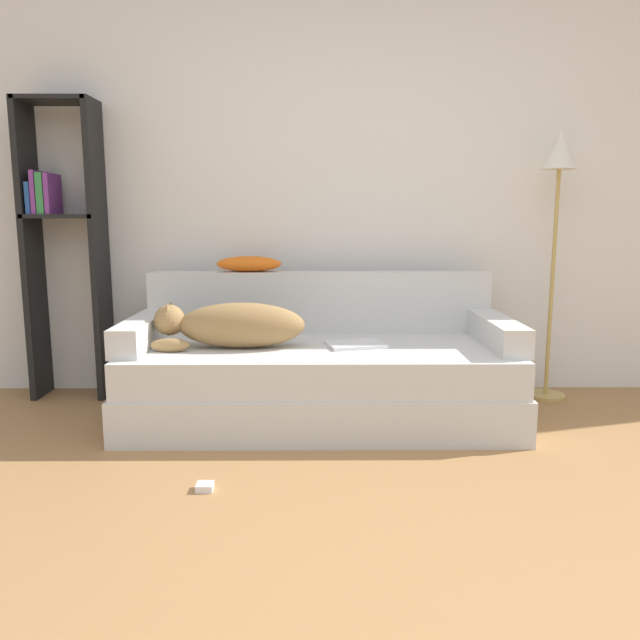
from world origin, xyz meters
name	(u,v)px	position (x,y,z in m)	size (l,w,h in m)	color
ground_plane	(403,616)	(0.00, 0.00, 0.00)	(20.00, 20.00, 0.00)	#9E7042
wall_back	(355,173)	(0.00, 2.35, 1.35)	(7.82, 0.06, 2.70)	silver
couch	(320,383)	(-0.22, 1.70, 0.20)	(2.04, 0.93, 0.41)	silver
couch_backrest	(319,302)	(-0.22, 2.09, 0.59)	(2.00, 0.15, 0.35)	silver
couch_arm_left	(142,332)	(-1.16, 1.69, 0.49)	(0.15, 0.74, 0.14)	silver
couch_arm_right	(497,331)	(0.73, 1.69, 0.49)	(0.15, 0.74, 0.14)	silver
dog	(233,325)	(-0.67, 1.63, 0.53)	(0.78, 0.26, 0.24)	olive
laptop	(355,345)	(-0.03, 1.66, 0.42)	(0.33, 0.27, 0.02)	silver
throw_pillow	(249,264)	(-0.63, 2.11, 0.81)	(0.38, 0.16, 0.09)	orange
bookshelf	(62,234)	(-1.74, 2.17, 0.99)	(0.44, 0.26, 1.76)	black
floor_lamp	(558,188)	(1.16, 2.10, 1.25)	(0.23, 0.23, 1.58)	tan
power_adapter	(205,487)	(-0.69, 0.81, 0.01)	(0.07, 0.07, 0.03)	silver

